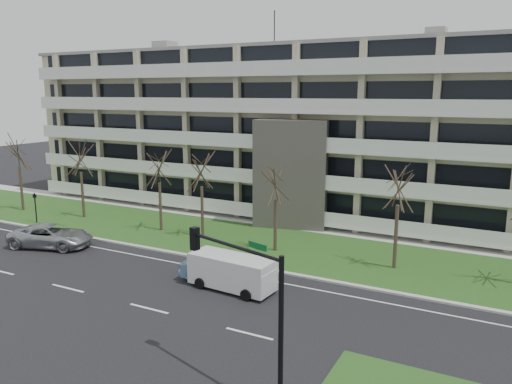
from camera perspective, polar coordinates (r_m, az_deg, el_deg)
The scene contains 17 objects.
ground at distance 27.54m, azimuth -12.12°, elevation -12.90°, with size 160.00×160.00×0.00m, color black.
grass_verge at distance 37.74m, azimuth 0.59°, elevation -5.86°, with size 90.00×10.00×0.06m, color #274818.
curb at distance 33.57m, azimuth -3.33°, elevation -8.04°, with size 90.00×0.35×0.12m, color #B2B2AD.
sidewalk at distance 42.51m, azimuth 3.97°, elevation -3.89°, with size 90.00×2.00×0.08m, color #B2B2AD.
lane_edge_line at distance 32.39m, azimuth -4.71°, elevation -8.90°, with size 90.00×0.12×0.01m, color white.
apartment_building at distance 47.49m, azimuth 7.42°, elevation 6.94°, with size 60.50×15.10×18.75m.
silver_pickup at distance 39.71m, azimuth -22.35°, elevation -4.65°, with size 2.77×6.01×1.67m, color #A9ABB1.
blue_sedan at distance 30.07m, azimuth -4.28°, elevation -8.96°, with size 1.63×4.69×1.54m, color #7DABD9.
white_van at distance 28.99m, azimuth -2.68°, elevation -8.88°, with size 5.22×2.40×1.97m.
traffic_signal at distance 18.97m, azimuth -0.96°, elevation -11.53°, with size 4.91×1.73×5.91m.
pedestrian_signal at distance 47.05m, azimuth -23.92°, elevation -1.26°, with size 0.26×0.20×2.69m.
tree_0 at distance 52.07m, azimuth -25.58°, elevation 4.40°, with size 3.79×3.79×7.58m.
tree_1 at distance 46.98m, azimuth -19.50°, elevation 4.12°, with size 3.74×3.74×7.47m.
tree_2 at distance 40.76m, azimuth -11.05°, elevation 3.19°, with size 3.57×3.57×7.15m.
tree_3 at distance 38.31m, azimuth -6.28°, elevation 2.95°, with size 3.63×3.63×7.26m.
tree_4 at distance 34.79m, azimuth 2.26°, elevation 1.54°, with size 3.39×3.39×6.78m.
tree_5 at distance 32.33m, azimuth 16.04°, elevation 1.40°, with size 3.77×3.77×7.53m.
Camera 1 is at (16.36, -19.12, 11.21)m, focal length 35.00 mm.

